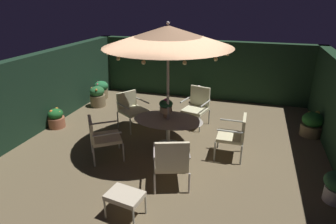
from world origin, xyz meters
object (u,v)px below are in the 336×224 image
object	(u,v)px
patio_chair_north	(131,107)
ottoman_footrest	(125,197)
patio_umbrella	(168,36)
patio_chair_northeast	(101,135)
patio_dining_table	(168,126)
potted_plant_front_corner	(56,118)
patio_chair_south	(197,105)
patio_chair_east	(171,160)
centerpiece_planter	(166,106)
potted_plant_right_far	(199,94)
potted_plant_left_near	(312,124)
patio_chair_southeast	(235,133)
potted_plant_left_far	(102,89)
potted_plant_back_right	(98,96)

from	to	relation	value
patio_chair_north	ottoman_footrest	distance (m)	3.36
patio_umbrella	patio_chair_northeast	distance (m)	2.46
patio_dining_table	potted_plant_front_corner	distance (m)	3.17
patio_chair_south	patio_chair_east	bearing A→B (deg)	-87.40
centerpiece_planter	potted_plant_right_far	xyz separation A→B (m)	(0.18, 3.05, -0.68)
patio_dining_table	potted_plant_left_near	xyz separation A→B (m)	(3.24, 1.62, -0.23)
centerpiece_planter	ottoman_footrest	xyz separation A→B (m)	(0.09, -2.42, -0.60)
patio_chair_east	ottoman_footrest	world-z (taller)	patio_chair_east
patio_chair_southeast	patio_dining_table	bearing A→B (deg)	-179.74
potted_plant_left_far	ottoman_footrest	bearing A→B (deg)	-57.19
patio_chair_north	potted_plant_back_right	xyz separation A→B (m)	(-1.66, 1.12, -0.24)
centerpiece_planter	patio_chair_northeast	world-z (taller)	centerpiece_planter
patio_chair_north	ottoman_footrest	size ratio (longest dim) A/B	1.55
potted_plant_left_near	patio_chair_northeast	bearing A→B (deg)	-150.85
patio_dining_table	centerpiece_planter	size ratio (longest dim) A/B	3.51
patio_umbrella	patio_chair_southeast	xyz separation A→B (m)	(1.48, 0.01, -1.94)
patio_chair_south	potted_plant_right_far	xyz separation A→B (m)	(-0.26, 1.69, -0.28)
ottoman_footrest	potted_plant_left_far	bearing A→B (deg)	122.81
centerpiece_planter	ottoman_footrest	world-z (taller)	centerpiece_planter
ottoman_footrest	potted_plant_left_far	size ratio (longest dim) A/B	1.02
ottoman_footrest	patio_dining_table	bearing A→B (deg)	90.39
patio_chair_south	potted_plant_back_right	xyz separation A→B (m)	(-3.28, 0.45, -0.25)
patio_chair_north	patio_chair_east	xyz separation A→B (m)	(1.75, -2.19, 0.00)
ottoman_footrest	potted_plant_left_far	xyz separation A→B (m)	(-3.20, 4.96, -0.05)
patio_chair_east	potted_plant_front_corner	distance (m)	3.99
centerpiece_planter	potted_plant_front_corner	bearing A→B (deg)	178.46
patio_chair_east	patio_chair_southeast	bearing A→B (deg)	55.33
ottoman_footrest	potted_plant_right_far	world-z (taller)	potted_plant_right_far
centerpiece_planter	patio_chair_south	distance (m)	1.49
ottoman_footrest	potted_plant_right_far	bearing A→B (deg)	89.10
patio_chair_northeast	ottoman_footrest	bearing A→B (deg)	-50.19
potted_plant_right_far	potted_plant_back_right	distance (m)	3.26
patio_dining_table	potted_plant_right_far	size ratio (longest dim) A/B	2.85
ottoman_footrest	potted_plant_back_right	bearing A→B (deg)	124.67
ottoman_footrest	patio_umbrella	bearing A→B (deg)	90.39
potted_plant_left_far	potted_plant_back_right	distance (m)	0.77
patio_chair_south	potted_plant_right_far	world-z (taller)	patio_chair_south
patio_dining_table	potted_plant_back_right	size ratio (longest dim) A/B	2.45
patio_chair_east	potted_plant_front_corner	bearing A→B (deg)	156.54
patio_chair_southeast	patio_umbrella	bearing A→B (deg)	-179.74
patio_dining_table	potted_plant_right_far	xyz separation A→B (m)	(0.10, 3.14, -0.25)
patio_umbrella	patio_chair_south	xyz separation A→B (m)	(0.37, 1.45, -1.93)
potted_plant_right_far	patio_chair_south	bearing A→B (deg)	-81.11
patio_chair_northeast	patio_chair_east	xyz separation A→B (m)	(1.70, -0.55, 0.02)
patio_umbrella	potted_plant_back_right	size ratio (longest dim) A/B	4.32
patio_chair_north	patio_chair_south	bearing A→B (deg)	22.33
patio_dining_table	potted_plant_left_far	xyz separation A→B (m)	(-3.18, 2.63, -0.22)
patio_dining_table	potted_plant_front_corner	bearing A→B (deg)	176.87
potted_plant_front_corner	potted_plant_back_right	xyz separation A→B (m)	(0.24, 1.73, 0.07)
patio_dining_table	patio_umbrella	distance (m)	1.96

